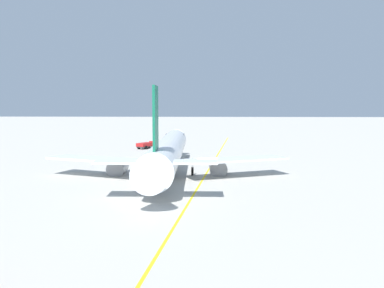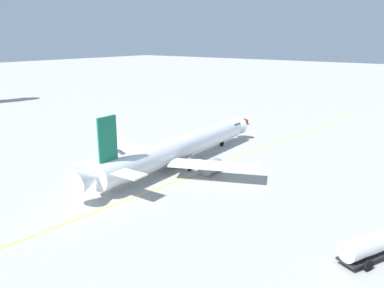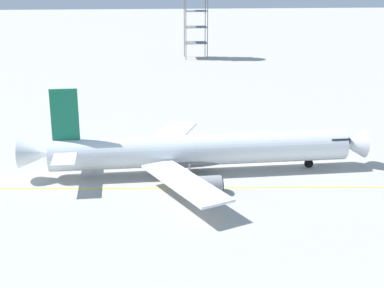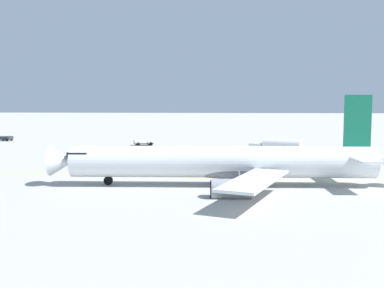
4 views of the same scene
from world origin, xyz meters
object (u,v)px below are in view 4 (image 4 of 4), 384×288
(fuel_tanker_truck, at_px, (277,145))
(baggage_truck_truck, at_px, (5,138))
(pushback_tug_truck, at_px, (143,142))
(airliner_main, at_px, (226,163))

(fuel_tanker_truck, xyz_separation_m, baggage_truck_truck, (-22.61, -65.84, -0.88))
(fuel_tanker_truck, bearing_deg, baggage_truck_truck, 5.17)
(fuel_tanker_truck, bearing_deg, pushback_tug_truck, -1.15)
(airliner_main, xyz_separation_m, baggage_truck_truck, (-56.31, -55.75, -2.01))
(pushback_tug_truck, bearing_deg, baggage_truck_truck, 147.78)
(airliner_main, bearing_deg, baggage_truck_truck, -47.54)
(fuel_tanker_truck, distance_m, pushback_tug_truck, 31.77)
(airliner_main, relative_size, baggage_truck_truck, 9.85)
(airliner_main, distance_m, pushback_tug_truck, 50.84)
(fuel_tanker_truck, xyz_separation_m, pushback_tug_truck, (-13.56, -28.72, -0.79))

